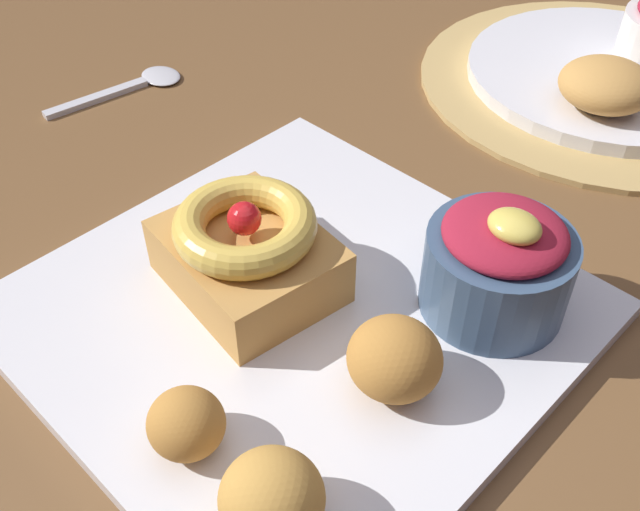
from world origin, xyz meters
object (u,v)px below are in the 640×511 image
object	(u,v)px
cake_slice	(247,250)
fritter_middle	(186,423)
back_plate	(614,75)
back_pastry	(606,85)
fritter_front	(395,359)
front_plate	(297,312)
berry_ramekin	(498,264)
fritter_back	(272,498)
spoon	(134,85)

from	to	relation	value
cake_slice	fritter_middle	bearing A→B (deg)	-56.59
back_plate	back_pastry	world-z (taller)	back_pastry
fritter_front	back_pastry	world-z (taller)	same
front_plate	berry_ramekin	size ratio (longest dim) A/B	3.45
fritter_middle	back_plate	xyz separation A→B (m)	(-0.03, 0.50, -0.02)
cake_slice	fritter_front	xyz separation A→B (m)	(0.11, 0.00, -0.01)
fritter_middle	cake_slice	bearing A→B (deg)	123.41
fritter_front	fritter_middle	distance (m)	0.11
fritter_back	front_plate	bearing A→B (deg)	131.18
fritter_middle	fritter_back	bearing A→B (deg)	0.95
cake_slice	back_pastry	size ratio (longest dim) A/B	1.51
berry_ramekin	back_plate	size ratio (longest dim) A/B	0.35
spoon	berry_ramekin	bearing A→B (deg)	-83.93
fritter_back	back_plate	xyz separation A→B (m)	(-0.09, 0.50, -0.02)
fritter_front	spoon	size ratio (longest dim) A/B	0.41
front_plate	spoon	bearing A→B (deg)	162.91
fritter_middle	spoon	world-z (taller)	fritter_middle
cake_slice	fritter_back	bearing A→B (deg)	-37.67
spoon	fritter_back	bearing A→B (deg)	-108.88
berry_ramekin	fritter_back	bearing A→B (deg)	-87.36
fritter_front	fritter_back	xyz separation A→B (m)	(0.01, -0.10, -0.00)
front_plate	fritter_back	size ratio (longest dim) A/B	6.13
cake_slice	back_plate	world-z (taller)	cake_slice
fritter_front	fritter_middle	world-z (taller)	fritter_front
cake_slice	fritter_front	bearing A→B (deg)	1.17
berry_ramekin	fritter_back	world-z (taller)	berry_ramekin
back_pastry	back_plate	bearing A→B (deg)	107.44
back_plate	back_pastry	size ratio (longest dim) A/B	3.29
fritter_back	back_pastry	distance (m)	0.44
cake_slice	back_pastry	xyz separation A→B (m)	(0.05, 0.34, -0.00)
front_plate	back_plate	size ratio (longest dim) A/B	1.20
fritter_front	fritter_back	distance (m)	0.10
front_plate	back_plate	distance (m)	0.39
back_plate	back_pastry	xyz separation A→B (m)	(0.02, -0.06, 0.02)
back_plate	front_plate	bearing A→B (deg)	-89.92
fritter_middle	back_pastry	bearing A→B (deg)	91.38
fritter_middle	back_pastry	size ratio (longest dim) A/B	0.53
front_plate	back_plate	bearing A→B (deg)	90.08
fritter_middle	back_plate	world-z (taller)	fritter_middle
front_plate	spoon	size ratio (longest dim) A/B	2.36
fritter_back	back_pastry	world-z (taller)	same
fritter_middle	spoon	bearing A→B (deg)	149.28
berry_ramekin	spoon	xyz separation A→B (m)	(-0.39, 0.01, -0.04)
cake_slice	berry_ramekin	size ratio (longest dim) A/B	1.32
front_plate	fritter_front	distance (m)	0.08
cake_slice	berry_ramekin	distance (m)	0.15
fritter_middle	spoon	distance (m)	0.39
back_pastry	berry_ramekin	bearing A→B (deg)	-75.73
front_plate	fritter_front	bearing A→B (deg)	-3.38
berry_ramekin	fritter_back	distance (m)	0.19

